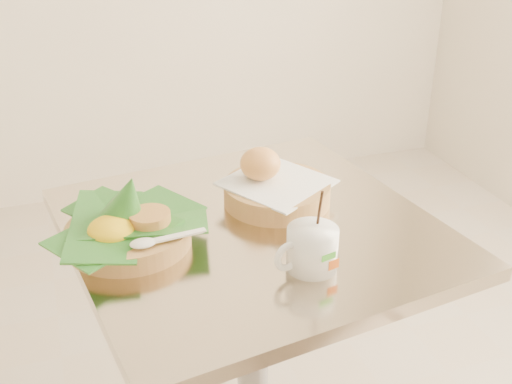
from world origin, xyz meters
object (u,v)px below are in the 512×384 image
object	(u,v)px
rice_basket	(128,226)
coffee_mug	(311,248)
bread_basket	(274,187)
cafe_table	(252,313)

from	to	relation	value
rice_basket	coffee_mug	world-z (taller)	coffee_mug
bread_basket	coffee_mug	bearing A→B (deg)	-95.83
rice_basket	bread_basket	world-z (taller)	rice_basket
coffee_mug	bread_basket	bearing A→B (deg)	84.17
cafe_table	bread_basket	bearing A→B (deg)	46.38
cafe_table	bread_basket	distance (m)	0.28
cafe_table	coffee_mug	world-z (taller)	coffee_mug
cafe_table	coffee_mug	size ratio (longest dim) A/B	5.00
rice_basket	coffee_mug	xyz separation A→B (m)	(0.29, -0.19, 0.00)
cafe_table	coffee_mug	bearing A→B (deg)	-74.77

